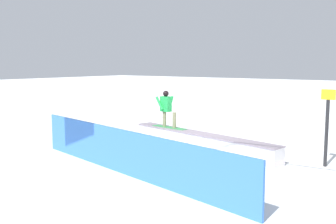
{
  "coord_description": "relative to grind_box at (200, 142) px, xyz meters",
  "views": [
    {
      "loc": [
        -7.16,
        11.59,
        3.04
      ],
      "look_at": [
        0.8,
        0.83,
        1.37
      ],
      "focal_mm": 42.18,
      "sensor_mm": 36.0,
      "label": 1
    }
  ],
  "objects": [
    {
      "name": "trail_marker",
      "position": [
        -4.13,
        -0.32,
        0.94
      ],
      "size": [
        0.4,
        0.1,
        2.28
      ],
      "color": "#262628",
      "rests_on": "ground_plane"
    },
    {
      "name": "grind_box",
      "position": [
        0.0,
        0.0,
        0.0
      ],
      "size": [
        6.34,
        1.9,
        0.6
      ],
      "color": "white",
      "rests_on": "ground_plane"
    },
    {
      "name": "snowboarder",
      "position": [
        1.73,
        -0.35,
        1.07
      ],
      "size": [
        1.58,
        0.49,
        1.39
      ],
      "color": "green",
      "rests_on": "grind_box"
    },
    {
      "name": "ground_plane",
      "position": [
        0.0,
        0.0,
        -0.27
      ],
      "size": [
        120.0,
        120.0,
        0.0
      ],
      "primitive_type": "plane",
      "color": "white"
    },
    {
      "name": "safety_fence",
      "position": [
        0.0,
        3.83,
        0.34
      ],
      "size": [
        8.69,
        1.85,
        1.23
      ],
      "primitive_type": "cube",
      "rotation": [
        0.0,
        0.0,
        -0.2
      ],
      "color": "#3B79DB",
      "rests_on": "ground_plane"
    }
  ]
}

